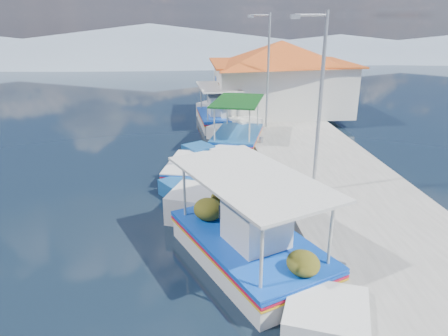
{
  "coord_description": "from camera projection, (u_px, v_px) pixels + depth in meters",
  "views": [
    {
      "loc": [
        0.23,
        -11.17,
        6.34
      ],
      "look_at": [
        1.47,
        2.44,
        1.3
      ],
      "focal_mm": 33.28,
      "sensor_mm": 36.0,
      "label": 1
    }
  ],
  "objects": [
    {
      "name": "caique_green_canopy",
      "position": [
        237.0,
        139.0,
        21.2
      ],
      "size": [
        3.44,
        6.89,
        2.69
      ],
      "rotation": [
        0.0,
        0.0,
        0.29
      ],
      "color": "silver",
      "rests_on": "ground"
    },
    {
      "name": "ground",
      "position": [
        183.0,
        237.0,
        12.61
      ],
      "size": [
        160.0,
        160.0,
        0.0
      ],
      "primitive_type": "plane",
      "color": "black",
      "rests_on": "ground"
    },
    {
      "name": "caique_far",
      "position": [
        219.0,
        118.0,
        25.17
      ],
      "size": [
        2.56,
        7.63,
        2.68
      ],
      "rotation": [
        0.0,
        0.0,
        -0.07
      ],
      "color": "silver",
      "rests_on": "ground"
    },
    {
      "name": "quay",
      "position": [
        315.0,
        160.0,
        18.63
      ],
      "size": [
        5.0,
        44.0,
        0.5
      ],
      "primitive_type": "cube",
      "color": "#AEAAA2",
      "rests_on": "ground"
    },
    {
      "name": "bollards",
      "position": [
        273.0,
        158.0,
        17.61
      ],
      "size": [
        0.2,
        17.2,
        0.3
      ],
      "color": "#A5A8AD",
      "rests_on": "quay"
    },
    {
      "name": "lamp_post_near",
      "position": [
        318.0,
        96.0,
        13.53
      ],
      "size": [
        1.21,
        0.14,
        6.0
      ],
      "color": "#A5A8AD",
      "rests_on": "quay"
    },
    {
      "name": "harbor_building",
      "position": [
        280.0,
        75.0,
        26.19
      ],
      "size": [
        10.49,
        10.49,
        4.4
      ],
      "color": "silver",
      "rests_on": "quay"
    },
    {
      "name": "main_caique",
      "position": [
        250.0,
        244.0,
        11.19
      ],
      "size": [
        4.69,
        7.84,
        2.82
      ],
      "rotation": [
        0.0,
        0.0,
        -0.42
      ],
      "color": "silver",
      "rests_on": "ground"
    },
    {
      "name": "lamp_post_far",
      "position": [
        267.0,
        65.0,
        21.94
      ],
      "size": [
        1.21,
        0.14,
        6.0
      ],
      "color": "#A5A8AD",
      "rests_on": "quay"
    },
    {
      "name": "mountain_ridge",
      "position": [
        225.0,
        45.0,
        64.78
      ],
      "size": [
        171.4,
        96.0,
        5.5
      ],
      "color": "gray",
      "rests_on": "ground"
    },
    {
      "name": "caique_blue_hull",
      "position": [
        189.0,
        170.0,
        17.33
      ],
      "size": [
        2.42,
        5.38,
        0.98
      ],
      "rotation": [
        0.0,
        0.0,
        0.23
      ],
      "color": "navy",
      "rests_on": "ground"
    }
  ]
}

